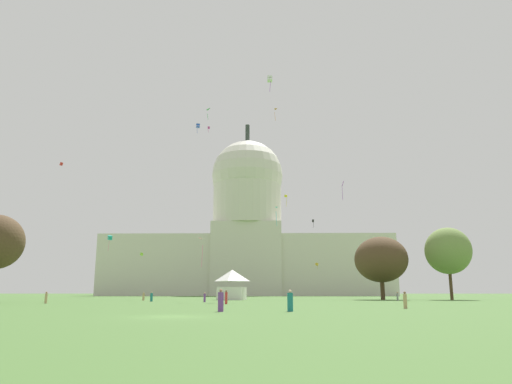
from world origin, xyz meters
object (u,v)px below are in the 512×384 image
Objects in this scene: event_tent at (232,284)px; person_purple_back_right at (205,298)px; kite_lime_low at (142,254)px; capitol_building at (247,237)px; kite_white_high at (270,79)px; person_teal_front_left at (290,302)px; person_tan_mid_center at (46,298)px; kite_black_mid at (313,221)px; person_tan_near_tree_west at (405,301)px; kite_yellow_mid at (286,198)px; person_teal_mid_left at (151,297)px; person_red_edge_east at (226,297)px; person_tan_back_left at (144,297)px; kite_turquoise_low at (110,238)px; kite_violet_mid at (343,186)px; kite_cyan_mid at (278,210)px; kite_orange_high at (274,111)px; kite_gold_low at (317,264)px; kite_green_high at (207,111)px; person_purple_back_center at (221,301)px; kite_blue_high at (198,126)px; person_grey_near_tent at (397,297)px; kite_magenta_high at (209,128)px; tree_east_mid at (381,260)px; kite_red_mid at (61,164)px; kite_pink_low at (204,244)px.

person_purple_back_right is at bearing -89.74° from event_tent.
capitol_building is at bearing -68.07° from kite_lime_low.
person_teal_front_left is at bearing -89.78° from kite_white_high.
person_teal_front_left is 1.08× the size of person_tan_mid_center.
kite_black_mid is at bearing -102.15° from kite_lime_low.
person_tan_near_tree_west is 90.67m from kite_yellow_mid.
event_tent is 20.31m from person_teal_mid_left.
person_red_edge_east is 1.12× the size of person_tan_mid_center.
person_tan_back_left is 54.03m from person_teal_front_left.
person_teal_mid_left is 1.73× the size of kite_lime_low.
capitol_building is 39.63m from kite_black_mid.
kite_turquoise_low is 61.02m from kite_violet_mid.
person_purple_back_right is 0.39× the size of kite_cyan_mid.
person_teal_front_left is 95.62m from kite_lime_low.
kite_orange_high is 56.57m from kite_cyan_mid.
kite_cyan_mid is at bearing -174.98° from kite_lime_low.
person_tan_near_tree_west is (31.84, -32.64, 0.02)m from person_teal_mid_left.
kite_cyan_mid reaches higher than kite_gold_low.
person_tan_back_left is 30.28m from person_red_edge_east.
kite_green_high is 33.78m from kite_violet_mid.
person_purple_back_center reaches higher than person_tan_mid_center.
person_tan_near_tree_west reaches higher than person_purple_back_right.
kite_blue_high is 30.58m from kite_white_high.
kite_black_mid is at bearing 52.82° from person_tan_back_left.
capitol_building is at bearing 72.46° from person_tan_back_left.
kite_white_high is 74.14m from kite_black_mid.
kite_white_high reaches higher than person_tan_mid_center.
person_red_edge_east is 1.16× the size of person_grey_near_tent.
kite_magenta_high is (-23.06, 63.48, 41.23)m from kite_cyan_mid.
kite_lime_low reaches higher than kite_gold_low.
kite_green_high reaches higher than person_tan_mid_center.
kite_magenta_high is at bearing 24.42° from kite_cyan_mid.
kite_red_mid is at bearing 179.79° from tree_east_mid.
kite_white_high is at bearing 92.55° from kite_magenta_high.
kite_pink_low is at bearing 153.58° from kite_yellow_mid.
kite_magenta_high reaches higher than kite_green_high.
person_tan_near_tree_west is 60.88m from kite_violet_mid.
kite_red_mid is 0.26× the size of kite_turquoise_low.
event_tent is 1.76× the size of kite_pink_low.
tree_east_mid is 69.85m from kite_red_mid.
kite_violet_mid is (26.31, 32.12, 15.99)m from kite_pink_low.
kite_gold_low is (1.22, 68.22, -13.34)m from kite_violet_mid.
tree_east_mid is 40.42m from person_purple_back_right.
person_teal_mid_left is 0.68× the size of kite_magenta_high.
kite_cyan_mid is (21.42, 19.83, 17.72)m from person_teal_mid_left.
person_teal_front_left is at bearing -86.52° from capitol_building.
kite_lime_low is (-11.18, 39.87, 10.80)m from person_tan_back_left.
kite_turquoise_low is 63.06m from kite_orange_high.
person_tan_near_tree_west is 1.52× the size of kite_red_mid.
person_purple_back_center reaches higher than person_tan_back_left.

